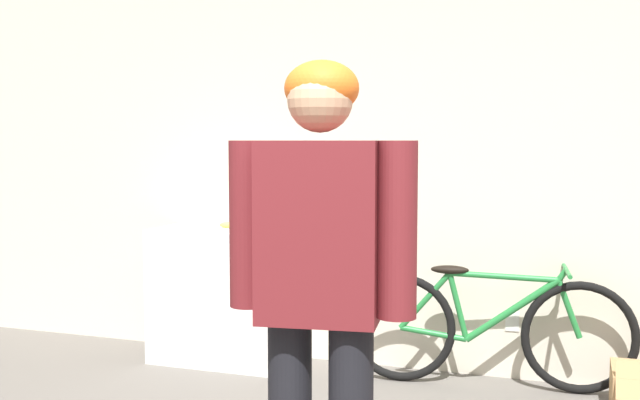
{
  "coord_description": "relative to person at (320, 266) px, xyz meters",
  "views": [
    {
      "loc": [
        0.9,
        -1.64,
        1.43
      ],
      "look_at": [
        0.08,
        0.73,
        1.23
      ],
      "focal_mm": 42.0,
      "sensor_mm": 36.0,
      "label": 1
    }
  ],
  "objects": [
    {
      "name": "banana",
      "position": [
        -1.22,
        1.97,
        -0.12
      ],
      "size": [
        0.31,
        0.09,
        0.04
      ],
      "color": "#EAD64C",
      "rests_on": "side_shelf"
    },
    {
      "name": "side_shelf",
      "position": [
        -1.34,
        1.91,
        -0.57
      ],
      "size": [
        0.86,
        0.45,
        0.86
      ],
      "color": "white",
      "rests_on": "ground_plane"
    },
    {
      "name": "person",
      "position": [
        0.0,
        0.0,
        0.0
      ],
      "size": [
        0.66,
        0.31,
        1.7
      ],
      "rotation": [
        0.0,
        0.0,
        0.14
      ],
      "color": "black",
      "rests_on": "ground_plane"
    },
    {
      "name": "wall_back",
      "position": [
        -0.08,
        2.19,
        0.3
      ],
      "size": [
        8.0,
        0.07,
        2.6
      ],
      "color": "beige",
      "rests_on": "ground_plane"
    },
    {
      "name": "bicycle",
      "position": [
        0.35,
        1.95,
        -0.66
      ],
      "size": [
        1.65,
        0.46,
        0.72
      ],
      "rotation": [
        0.0,
        0.0,
        0.1
      ],
      "color": "black",
      "rests_on": "ground_plane"
    }
  ]
}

